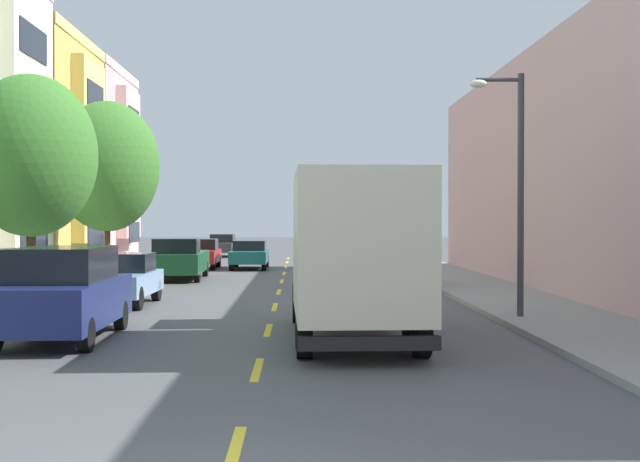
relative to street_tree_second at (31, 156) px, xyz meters
The scene contains 18 objects.
ground_plane 16.45m from the street_tree_second, 66.28° to the left, with size 160.00×160.00×0.00m, color #4C4C4F.
sidewalk_left 13.24m from the street_tree_second, 93.19° to the left, with size 3.20×120.00×0.14m, color gray.
sidewalk_right 18.90m from the street_tree_second, 42.95° to the left, with size 3.20×120.00×0.14m, color gray.
lane_centerline_dashes 11.86m from the street_tree_second, 54.79° to the left, with size 0.14×47.20×0.01m.
townhouse_fifth_rose 24.02m from the street_tree_second, 107.60° to the left, with size 10.73×8.31×10.56m.
street_tree_second is the anchor object (origin of this frame).
street_tree_third 8.88m from the street_tree_second, 90.00° to the left, with size 3.84×3.84×6.74m.
street_lamp 12.52m from the street_tree_second, ahead, with size 1.35×0.28×5.91m.
delivery_box_truck 9.92m from the street_tree_second, 31.84° to the right, with size 2.54×7.38×3.42m.
parked_sedan_white 13.70m from the street_tree_second, 36.90° to the left, with size 1.83×4.51×1.43m.
parked_pickup_forest 13.19m from the street_tree_second, 80.38° to the left, with size 2.12×5.34×1.73m.
parked_wagon_burgundy 29.97m from the street_tree_second, 69.02° to the left, with size 1.93×4.74×1.50m.
parked_suv_navy 6.25m from the street_tree_second, 65.87° to the right, with size 2.00×4.82×1.93m.
parked_hatchback_sky 4.54m from the street_tree_second, 49.67° to the left, with size 1.82×4.03×1.50m.
parked_wagon_champagne 35.22m from the street_tree_second, 72.38° to the left, with size 1.84×4.71×1.50m.
parked_hatchback_charcoal 34.49m from the street_tree_second, 86.80° to the left, with size 1.85×4.05×1.50m.
parked_hatchback_red 20.81m from the street_tree_second, 84.09° to the left, with size 1.75×4.00×1.50m.
moving_teal_sedan 20.96m from the street_tree_second, 77.15° to the left, with size 1.80×4.50×1.43m.
Camera 1 is at (0.70, -7.06, 2.51)m, focal length 47.37 mm.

